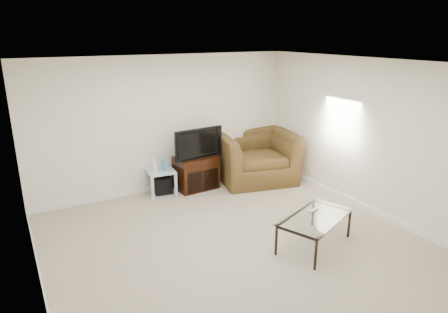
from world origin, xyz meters
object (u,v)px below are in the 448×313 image
television (196,142)px  subwoofer (162,185)px  tv_stand (196,172)px  side_table (161,182)px  coffee_table (314,231)px  recliner (255,148)px

television → subwoofer: 1.01m
tv_stand → side_table: (-0.68, 0.08, -0.09)m
tv_stand → coffee_table: bearing=-83.3°
side_table → coffee_table: (1.17, -2.85, -0.00)m
tv_stand → television: bearing=-90.0°
side_table → coffee_table: size_ratio=0.41×
recliner → coffee_table: 2.76m
side_table → tv_stand: bearing=-6.5°
tv_stand → side_table: bearing=170.3°
television → side_table: television is taller
coffee_table → side_table: bearing=112.3°
side_table → coffee_table: 3.08m
subwoofer → tv_stand: bearing=-8.2°
tv_stand → television: television is taller
tv_stand → coffee_table: 2.82m
subwoofer → recliner: recliner is taller
side_table → subwoofer: bearing=28.3°
tv_stand → recliner: 1.30m
television → subwoofer: bearing=163.6°
television → recliner: recliner is taller
side_table → subwoofer: (0.03, 0.02, -0.07)m
television → coffee_table: television is taller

